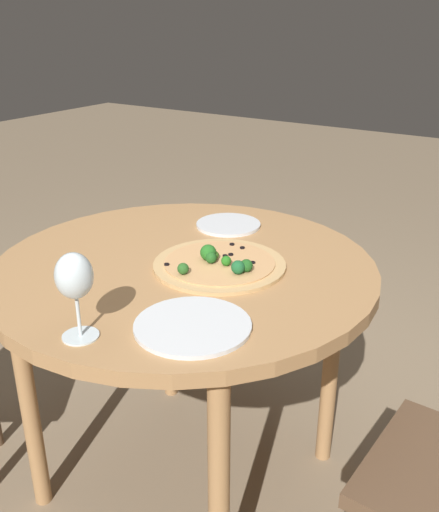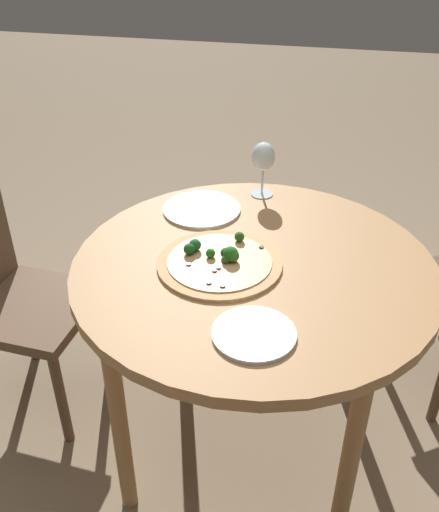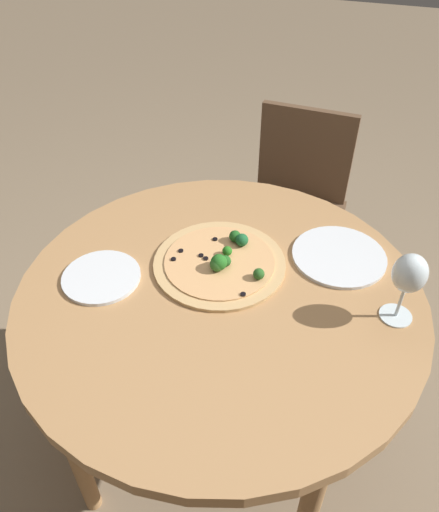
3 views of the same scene
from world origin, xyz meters
name	(u,v)px [view 2 (image 2 of 3)]	position (x,y,z in m)	size (l,w,h in m)	color
ground_plane	(247,439)	(0.00, 0.00, 0.00)	(12.00, 12.00, 0.00)	#847056
dining_table	(253,285)	(0.00, 0.00, 0.68)	(1.04, 1.04, 0.76)	#A87A4C
chair_2	(14,297)	(0.05, 0.85, 0.46)	(0.42, 0.42, 0.84)	brown
pizza	(220,261)	(-0.03, 0.09, 0.77)	(0.36, 0.36, 0.06)	tan
wine_glass	(263,158)	(0.43, 0.05, 0.90)	(0.08, 0.08, 0.19)	silver
plate_near	(254,334)	(-0.31, -0.05, 0.77)	(0.20, 0.20, 0.01)	silver
plate_far	(202,209)	(0.27, 0.22, 0.77)	(0.26, 0.26, 0.01)	silver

